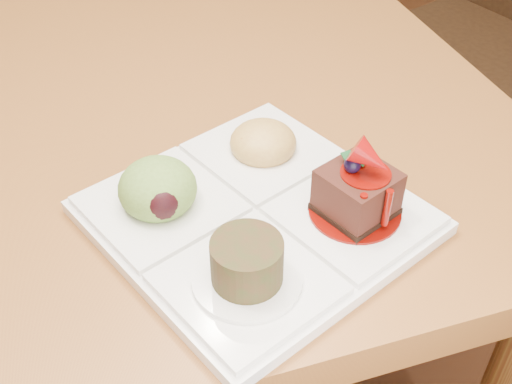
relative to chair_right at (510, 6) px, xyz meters
name	(u,v)px	position (x,y,z in m)	size (l,w,h in m)	color
ground	(95,260)	(-0.97, 0.05, -0.54)	(6.00, 6.00, 0.00)	#4F2C16
chair_right	(510,6)	(0.00, 0.00, 0.00)	(0.53, 0.53, 0.95)	black
sampler_plate	(252,205)	(-0.81, -0.70, 0.23)	(0.32, 0.32, 0.10)	white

